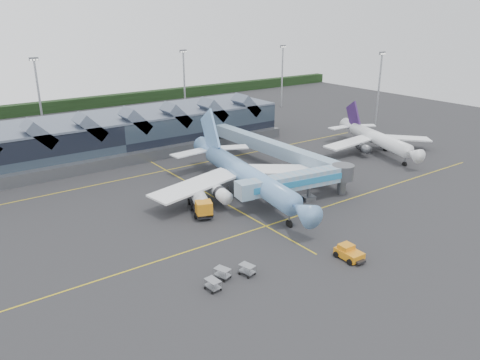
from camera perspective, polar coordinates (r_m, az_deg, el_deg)
ground at (r=84.42m, az=-0.23°, el=-3.74°), size 260.00×260.00×0.00m
taxi_stripes at (r=92.12m, az=-3.85°, el=-1.71°), size 120.00×60.00×0.01m
tree_line_far at (r=181.53m, az=-21.10°, el=8.44°), size 260.00×4.00×4.00m
terminal at (r=120.82m, az=-15.49°, el=5.28°), size 90.00×22.25×12.52m
light_masts at (r=143.60m, az=-8.16°, el=11.12°), size 132.40×42.56×22.45m
main_airliner at (r=90.53m, az=0.50°, el=0.80°), size 38.64×44.90×14.45m
regional_jet at (r=123.86m, az=16.30°, el=4.92°), size 28.67×32.11×11.28m
jet_bridge at (r=87.85m, az=7.90°, el=-0.02°), size 24.91×7.21×5.98m
fuel_truck at (r=84.19m, az=-4.97°, el=-2.39°), size 6.02×10.72×3.64m
pushback_tug at (r=70.22m, az=13.14°, el=-8.65°), size 2.96×4.57×1.99m
baggage_carts at (r=63.31m, az=-1.50°, el=-11.53°), size 7.42×3.90×1.47m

